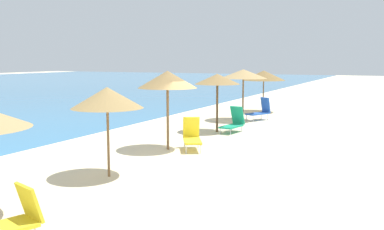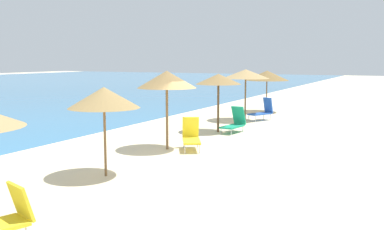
{
  "view_description": "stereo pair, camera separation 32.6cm",
  "coord_description": "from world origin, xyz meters",
  "px_view_note": "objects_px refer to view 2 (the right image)",
  "views": [
    {
      "loc": [
        -13.57,
        -5.91,
        3.27
      ],
      "look_at": [
        1.99,
        1.53,
        1.09
      ],
      "focal_mm": 41.31,
      "sensor_mm": 36.0,
      "label": 1
    },
    {
      "loc": [
        -13.42,
        -6.2,
        3.27
      ],
      "look_at": [
        1.99,
        1.53,
        1.09
      ],
      "focal_mm": 41.31,
      "sensor_mm": 36.0,
      "label": 2
    }
  ],
  "objects_px": {
    "lounge_chair_0": "(263,111)",
    "beach_umbrella_6": "(267,76)",
    "beach_umbrella_4": "(218,79)",
    "beach_umbrella_2": "(104,98)",
    "lounge_chair_4": "(191,136)",
    "beach_umbrella_5": "(246,74)",
    "lounge_chair_3": "(0,219)",
    "beach_umbrella_3": "(167,80)",
    "lounge_chair_1": "(235,122)"
  },
  "relations": [
    {
      "from": "beach_umbrella_4",
      "to": "lounge_chair_4",
      "type": "distance_m",
      "value": 4.51
    },
    {
      "from": "beach_umbrella_6",
      "to": "lounge_chair_3",
      "type": "distance_m",
      "value": 21.36
    },
    {
      "from": "beach_umbrella_4",
      "to": "lounge_chair_0",
      "type": "xyz_separation_m",
      "value": [
        4.59,
        -0.63,
        -1.87
      ]
    },
    {
      "from": "lounge_chair_1",
      "to": "beach_umbrella_3",
      "type": "bearing_deg",
      "value": 87.6
    },
    {
      "from": "beach_umbrella_3",
      "to": "beach_umbrella_5",
      "type": "height_order",
      "value": "beach_umbrella_3"
    },
    {
      "from": "beach_umbrella_3",
      "to": "lounge_chair_3",
      "type": "height_order",
      "value": "beach_umbrella_3"
    },
    {
      "from": "beach_umbrella_4",
      "to": "lounge_chair_3",
      "type": "bearing_deg",
      "value": -174.11
    },
    {
      "from": "lounge_chair_3",
      "to": "lounge_chair_4",
      "type": "relative_size",
      "value": 1.0
    },
    {
      "from": "beach_umbrella_3",
      "to": "lounge_chair_4",
      "type": "bearing_deg",
      "value": -66.41
    },
    {
      "from": "beach_umbrella_2",
      "to": "beach_umbrella_3",
      "type": "bearing_deg",
      "value": 4.26
    },
    {
      "from": "lounge_chair_3",
      "to": "lounge_chair_4",
      "type": "bearing_deg",
      "value": -67.0
    },
    {
      "from": "beach_umbrella_3",
      "to": "lounge_chair_3",
      "type": "relative_size",
      "value": 1.96
    },
    {
      "from": "lounge_chair_3",
      "to": "lounge_chair_4",
      "type": "xyz_separation_m",
      "value": [
        8.88,
        0.66,
        0.05
      ]
    },
    {
      "from": "lounge_chair_0",
      "to": "lounge_chair_4",
      "type": "height_order",
      "value": "lounge_chair_0"
    },
    {
      "from": "lounge_chair_1",
      "to": "lounge_chair_3",
      "type": "relative_size",
      "value": 1.01
    },
    {
      "from": "beach_umbrella_2",
      "to": "beach_umbrella_5",
      "type": "bearing_deg",
      "value": 1.65
    },
    {
      "from": "lounge_chair_0",
      "to": "beach_umbrella_4",
      "type": "bearing_deg",
      "value": 107.74
    },
    {
      "from": "beach_umbrella_3",
      "to": "beach_umbrella_6",
      "type": "distance_m",
      "value": 12.69
    },
    {
      "from": "beach_umbrella_5",
      "to": "lounge_chair_0",
      "type": "xyz_separation_m",
      "value": [
        0.49,
        -0.82,
        -1.98
      ]
    },
    {
      "from": "beach_umbrella_2",
      "to": "lounge_chair_0",
      "type": "relative_size",
      "value": 1.64
    },
    {
      "from": "lounge_chair_1",
      "to": "beach_umbrella_6",
      "type": "bearing_deg",
      "value": -74.95
    },
    {
      "from": "lounge_chair_4",
      "to": "lounge_chair_1",
      "type": "bearing_deg",
      "value": -120.24
    },
    {
      "from": "lounge_chair_0",
      "to": "beach_umbrella_2",
      "type": "bearing_deg",
      "value": 113.49
    },
    {
      "from": "beach_umbrella_6",
      "to": "lounge_chair_3",
      "type": "height_order",
      "value": "beach_umbrella_6"
    },
    {
      "from": "beach_umbrella_6",
      "to": "lounge_chair_4",
      "type": "xyz_separation_m",
      "value": [
        -12.34,
        -0.98,
        -1.77
      ]
    },
    {
      "from": "beach_umbrella_3",
      "to": "beach_umbrella_4",
      "type": "xyz_separation_m",
      "value": [
        4.39,
        -0.13,
        -0.16
      ]
    },
    {
      "from": "beach_umbrella_2",
      "to": "beach_umbrella_4",
      "type": "height_order",
      "value": "beach_umbrella_4"
    },
    {
      "from": "beach_umbrella_2",
      "to": "beach_umbrella_3",
      "type": "relative_size",
      "value": 0.88
    },
    {
      "from": "lounge_chair_1",
      "to": "lounge_chair_4",
      "type": "height_order",
      "value": "lounge_chair_4"
    },
    {
      "from": "lounge_chair_0",
      "to": "lounge_chair_4",
      "type": "bearing_deg",
      "value": 115.83
    },
    {
      "from": "lounge_chair_4",
      "to": "lounge_chair_0",
      "type": "bearing_deg",
      "value": -119.46
    },
    {
      "from": "lounge_chair_4",
      "to": "beach_umbrella_6",
      "type": "bearing_deg",
      "value": -115.24
    },
    {
      "from": "beach_umbrella_4",
      "to": "lounge_chair_0",
      "type": "bearing_deg",
      "value": -7.76
    },
    {
      "from": "beach_umbrella_4",
      "to": "lounge_chair_0",
      "type": "distance_m",
      "value": 5.0
    },
    {
      "from": "beach_umbrella_6",
      "to": "lounge_chair_4",
      "type": "distance_m",
      "value": 12.5
    },
    {
      "from": "beach_umbrella_3",
      "to": "lounge_chair_4",
      "type": "relative_size",
      "value": 1.96
    },
    {
      "from": "lounge_chair_0",
      "to": "beach_umbrella_6",
      "type": "bearing_deg",
      "value": -50.38
    },
    {
      "from": "lounge_chair_1",
      "to": "lounge_chair_4",
      "type": "bearing_deg",
      "value": 97.42
    },
    {
      "from": "beach_umbrella_4",
      "to": "lounge_chair_3",
      "type": "xyz_separation_m",
      "value": [
        -12.92,
        -1.33,
        -1.93
      ]
    },
    {
      "from": "beach_umbrella_3",
      "to": "beach_umbrella_5",
      "type": "xyz_separation_m",
      "value": [
        8.49,
        0.06,
        -0.06
      ]
    },
    {
      "from": "beach_umbrella_2",
      "to": "lounge_chair_1",
      "type": "bearing_deg",
      "value": -3.59
    },
    {
      "from": "beach_umbrella_5",
      "to": "beach_umbrella_4",
      "type": "bearing_deg",
      "value": -177.34
    },
    {
      "from": "lounge_chair_1",
      "to": "lounge_chair_0",
      "type": "bearing_deg",
      "value": -81.03
    },
    {
      "from": "beach_umbrella_5",
      "to": "beach_umbrella_3",
      "type": "bearing_deg",
      "value": -179.58
    },
    {
      "from": "beach_umbrella_5",
      "to": "lounge_chair_0",
      "type": "distance_m",
      "value": 2.2
    },
    {
      "from": "lounge_chair_0",
      "to": "beach_umbrella_5",
      "type": "bearing_deg",
      "value": 56.46
    },
    {
      "from": "beach_umbrella_4",
      "to": "lounge_chair_1",
      "type": "distance_m",
      "value": 2.06
    },
    {
      "from": "beach_umbrella_2",
      "to": "lounge_chair_4",
      "type": "relative_size",
      "value": 1.72
    },
    {
      "from": "beach_umbrella_3",
      "to": "beach_umbrella_5",
      "type": "distance_m",
      "value": 8.49
    },
    {
      "from": "beach_umbrella_2",
      "to": "lounge_chair_0",
      "type": "bearing_deg",
      "value": -2.01
    }
  ]
}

